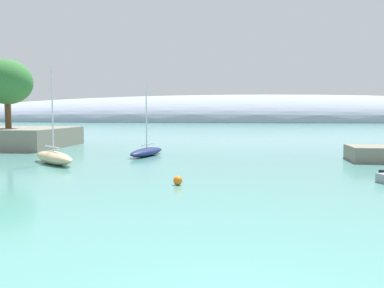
{
  "coord_description": "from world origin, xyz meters",
  "views": [
    {
      "loc": [
        -0.36,
        -7.58,
        4.33
      ],
      "look_at": [
        -3.4,
        22.33,
        1.99
      ],
      "focal_mm": 37.0,
      "sensor_mm": 36.0,
      "label": 1
    }
  ],
  "objects_px": {
    "tree_clump_shore": "(7,82)",
    "sailboat_navy_mid_mooring": "(147,151)",
    "sailboat_sand_near_shore": "(54,157)",
    "mooring_buoy_orange": "(178,180)"
  },
  "relations": [
    {
      "from": "tree_clump_shore",
      "to": "sailboat_navy_mid_mooring",
      "type": "xyz_separation_m",
      "value": [
        18.99,
        -7.06,
        -7.71
      ]
    },
    {
      "from": "sailboat_sand_near_shore",
      "to": "sailboat_navy_mid_mooring",
      "type": "height_order",
      "value": "sailboat_sand_near_shore"
    },
    {
      "from": "tree_clump_shore",
      "to": "mooring_buoy_orange",
      "type": "xyz_separation_m",
      "value": [
        24.39,
        -23.07,
        -7.88
      ]
    },
    {
      "from": "sailboat_sand_near_shore",
      "to": "mooring_buoy_orange",
      "type": "distance_m",
      "value": 14.9
    },
    {
      "from": "sailboat_sand_near_shore",
      "to": "sailboat_navy_mid_mooring",
      "type": "relative_size",
      "value": 1.17
    },
    {
      "from": "tree_clump_shore",
      "to": "mooring_buoy_orange",
      "type": "bearing_deg",
      "value": -43.4
    },
    {
      "from": "tree_clump_shore",
      "to": "sailboat_navy_mid_mooring",
      "type": "relative_size",
      "value": 1.19
    },
    {
      "from": "sailboat_navy_mid_mooring",
      "to": "mooring_buoy_orange",
      "type": "distance_m",
      "value": 16.9
    },
    {
      "from": "sailboat_sand_near_shore",
      "to": "mooring_buoy_orange",
      "type": "bearing_deg",
      "value": 7.95
    },
    {
      "from": "mooring_buoy_orange",
      "to": "tree_clump_shore",
      "type": "bearing_deg",
      "value": 136.6
    }
  ]
}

